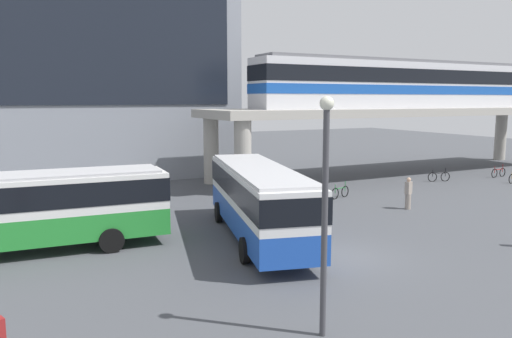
% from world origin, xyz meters
% --- Properties ---
extents(ground_plane, '(120.00, 120.00, 0.00)m').
position_xyz_m(ground_plane, '(0.00, 10.00, 0.00)').
color(ground_plane, '#47494F').
extents(station_building, '(25.43, 10.15, 21.27)m').
position_xyz_m(station_building, '(-7.16, 26.08, 10.64)').
color(station_building, gray).
rests_on(station_building, ground_plane).
extents(elevated_platform, '(33.99, 6.98, 5.43)m').
position_xyz_m(elevated_platform, '(17.62, 15.76, 4.75)').
color(elevated_platform, '#ADA89E').
rests_on(elevated_platform, ground_plane).
extents(train, '(25.39, 2.96, 3.84)m').
position_xyz_m(train, '(16.87, 15.76, 7.40)').
color(train, silver).
rests_on(train, elevated_platform).
extents(bus_main, '(5.16, 11.33, 3.22)m').
position_xyz_m(bus_main, '(-1.86, 3.72, 1.99)').
color(bus_main, '#1E4CB2').
rests_on(bus_main, ground_plane).
extents(bus_secondary, '(11.18, 3.28, 3.22)m').
position_xyz_m(bus_secondary, '(-11.03, 6.12, 1.99)').
color(bus_secondary, '#268C33').
rests_on(bus_secondary, ground_plane).
extents(bicycle_red, '(1.79, 0.19, 1.04)m').
position_xyz_m(bicycle_red, '(23.28, 10.82, 0.36)').
color(bicycle_red, black).
rests_on(bicycle_red, ground_plane).
extents(bicycle_black, '(1.73, 0.58, 1.04)m').
position_xyz_m(bicycle_black, '(17.43, 11.46, 0.36)').
color(bicycle_black, black).
rests_on(bicycle_black, ground_plane).
extents(bicycle_green, '(1.72, 0.61, 1.04)m').
position_xyz_m(bicycle_green, '(6.95, 9.64, 0.36)').
color(bicycle_green, black).
rests_on(bicycle_green, ground_plane).
extents(pedestrian_walking_across, '(0.46, 0.37, 1.80)m').
position_xyz_m(pedestrian_walking_across, '(8.43, 5.31, 0.85)').
color(pedestrian_walking_across, gray).
rests_on(pedestrian_walking_across, ground_plane).
extents(lamp_post, '(0.36, 0.36, 6.22)m').
position_xyz_m(lamp_post, '(-4.53, -5.12, 3.68)').
color(lamp_post, '#3F3F44').
rests_on(lamp_post, ground_plane).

